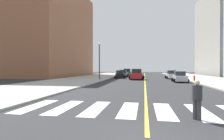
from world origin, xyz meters
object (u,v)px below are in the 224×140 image
at_px(car_black_nearest, 120,75).
at_px(car_white_seventh, 171,75).
at_px(car_green_sixth, 127,73).
at_px(car_blue_third, 139,73).
at_px(fire_hydrant, 194,78).
at_px(car_gray_fifth, 123,74).
at_px(car_silver_second, 180,77).
at_px(pedestrian_crossing, 197,98).
at_px(street_lamp, 99,58).
at_px(car_red_fourth, 137,75).

xyz_separation_m(car_black_nearest, car_white_seventh, (10.90, -0.65, 0.01)).
distance_m(car_green_sixth, car_white_seventh, 17.06).
xyz_separation_m(car_blue_third, car_white_seventh, (7.38, -20.03, 0.01)).
relative_size(car_green_sixth, fire_hydrant, 5.27).
height_order(car_black_nearest, car_gray_fifth, car_gray_fifth).
bearing_deg(fire_hydrant, car_silver_second, -146.39).
relative_size(car_blue_third, fire_hydrant, 4.40).
relative_size(car_blue_third, car_green_sixth, 0.83).
bearing_deg(car_silver_second, car_green_sixth, -64.99).
height_order(car_blue_third, fire_hydrant, car_blue_third).
relative_size(pedestrian_crossing, street_lamp, 0.25).
distance_m(car_black_nearest, car_silver_second, 15.09).
bearing_deg(car_white_seventh, pedestrian_crossing, 82.63).
height_order(car_black_nearest, car_silver_second, car_black_nearest).
bearing_deg(pedestrian_crossing, car_white_seventh, -56.11).
relative_size(car_red_fourth, street_lamp, 0.70).
bearing_deg(car_blue_third, street_lamp, -103.03).
xyz_separation_m(car_black_nearest, car_red_fourth, (3.91, -4.68, 0.16)).
xyz_separation_m(car_black_nearest, pedestrian_crossing, (7.55, -33.19, 0.11)).
relative_size(car_gray_fifth, street_lamp, 0.61).
relative_size(car_green_sixth, pedestrian_crossing, 2.77).
bearing_deg(pedestrian_crossing, car_green_sixth, -41.46).
xyz_separation_m(car_blue_third, street_lamp, (-6.43, -26.95, 3.38)).
height_order(car_red_fourth, pedestrian_crossing, car_red_fourth).
bearing_deg(fire_hydrant, car_gray_fifth, 133.63).
xyz_separation_m(car_black_nearest, car_gray_fifth, (0.14, 5.23, 0.04)).
distance_m(car_silver_second, car_green_sixth, 25.52).
height_order(car_red_fourth, car_gray_fifth, car_red_fourth).
xyz_separation_m(car_blue_third, fire_hydrant, (9.94, -28.12, -0.24)).
distance_m(car_black_nearest, street_lamp, 8.78).
height_order(car_silver_second, pedestrian_crossing, car_silver_second).
height_order(car_gray_fifth, pedestrian_crossing, car_gray_fifth).
bearing_deg(pedestrian_crossing, street_lamp, -28.03).
bearing_deg(car_black_nearest, fire_hydrant, -35.42).
bearing_deg(car_red_fourth, fire_hydrant, -21.04).
distance_m(car_white_seventh, street_lamp, 15.81).
distance_m(car_gray_fifth, pedestrian_crossing, 39.13).
bearing_deg(car_silver_second, car_red_fourth, -38.80).
relative_size(car_silver_second, car_red_fourth, 0.81).
bearing_deg(car_gray_fifth, street_lamp, -103.65).
relative_size(car_gray_fifth, car_green_sixth, 0.88).
bearing_deg(street_lamp, car_black_nearest, 68.96).
height_order(pedestrian_crossing, street_lamp, street_lamp).
bearing_deg(car_silver_second, fire_hydrant, -145.49).
bearing_deg(car_gray_fifth, pedestrian_crossing, -79.33).
xyz_separation_m(car_white_seventh, street_lamp, (-13.81, -6.92, 3.37)).
xyz_separation_m(car_gray_fifth, fire_hydrant, (13.32, -13.98, -0.28)).
relative_size(car_black_nearest, street_lamp, 0.59).
relative_size(car_red_fourth, car_white_seventh, 1.19).
bearing_deg(car_silver_second, pedestrian_crossing, 82.60).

